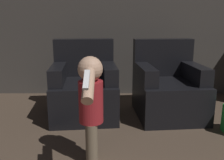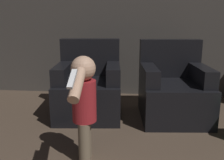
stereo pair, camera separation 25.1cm
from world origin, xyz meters
TOP-DOWN VIEW (x-y plane):
  - wall_back at (0.00, 4.50)m, footprint 8.40×0.05m
  - armchair_left at (-0.17, 3.56)m, footprint 0.85×0.91m
  - armchair_right at (0.88, 3.56)m, footprint 0.85×0.91m
  - person_toddler at (0.01, 2.46)m, footprint 0.20×0.62m

SIDE VIEW (x-z plane):
  - armchair_left at x=-0.17m, z-range -0.14..0.80m
  - armchair_right at x=0.88m, z-range -0.14..0.80m
  - person_toddler at x=0.01m, z-range 0.08..0.99m
  - wall_back at x=0.00m, z-range 0.00..2.60m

